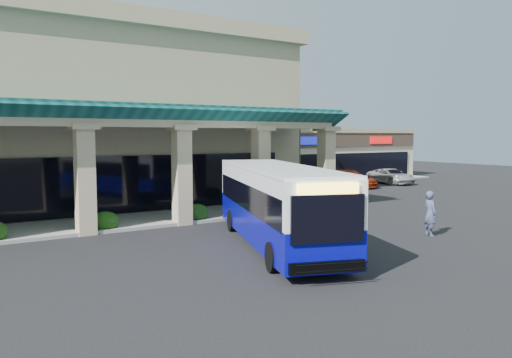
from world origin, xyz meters
TOP-DOWN VIEW (x-y plane):
  - ground at (0.00, 0.00)m, footprint 110.00×110.00m
  - main_building at (-8.00, 16.00)m, footprint 30.80×14.80m
  - arcade at (-8.00, 6.80)m, footprint 30.00×6.20m
  - strip_mall at (18.00, 24.00)m, footprint 22.50×12.50m
  - palm_0 at (8.50, 11.00)m, footprint 2.40×2.40m
  - palm_1 at (9.50, 14.00)m, footprint 2.40×2.40m
  - broadleaf_tree at (7.50, 19.00)m, footprint 2.60×2.60m
  - transit_bus at (-1.86, -1.00)m, footprint 6.14×11.28m
  - pedestrian at (4.67, -3.02)m, footprint 0.63×0.80m
  - car_silver at (10.60, 14.27)m, footprint 3.03×4.37m
  - car_white at (13.06, 13.05)m, footprint 2.99×4.80m
  - car_red at (15.87, 13.56)m, footprint 2.71×5.15m
  - car_gray at (20.99, 13.77)m, footprint 2.98×5.10m

SIDE VIEW (x-z plane):
  - ground at x=0.00m, z-range 0.00..0.00m
  - car_gray at x=20.99m, z-range 0.00..1.34m
  - car_silver at x=10.60m, z-range 0.00..1.38m
  - car_red at x=15.87m, z-range 0.00..1.42m
  - car_white at x=13.06m, z-range 0.00..1.49m
  - pedestrian at x=4.67m, z-range 0.00..1.92m
  - transit_bus at x=-1.86m, z-range 0.00..3.09m
  - broadleaf_tree at x=7.50m, z-range 0.00..4.81m
  - strip_mall at x=18.00m, z-range 0.00..4.90m
  - arcade at x=-8.00m, z-range 0.00..5.70m
  - palm_1 at x=9.50m, z-range 0.00..5.80m
  - palm_0 at x=8.50m, z-range 0.00..6.60m
  - main_building at x=-8.00m, z-range 0.00..11.35m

